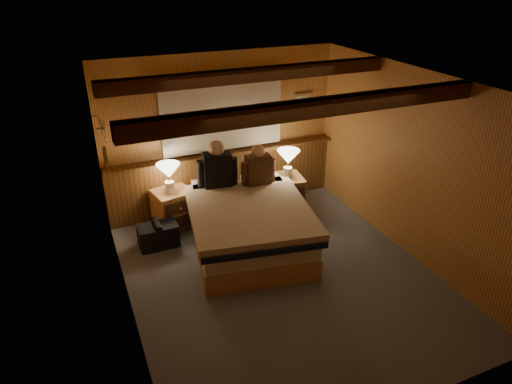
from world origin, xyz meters
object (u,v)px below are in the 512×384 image
lamp_right (288,159)px  bed (248,225)px  person_right (258,168)px  lamp_left (169,173)px  person_left (217,167)px  duffel_bag (158,235)px  nightstand_left (174,208)px  nightstand_right (284,195)px

lamp_right → bed: bearing=-144.1°
lamp_right → person_right: 0.55m
bed → lamp_right: lamp_right is taller
bed → lamp_right: bearing=45.9°
lamp_left → person_right: bearing=-18.6°
person_left → duffel_bag: (-0.94, -0.18, -0.78)m
lamp_right → person_right: bearing=-167.6°
duffel_bag → lamp_right: bearing=3.5°
nightstand_left → nightstand_right: bearing=-21.8°
duffel_bag → bed: bearing=-25.5°
person_right → bed: bearing=-121.5°
bed → lamp_right: (0.91, 0.66, 0.57)m
duffel_bag → nightstand_right: bearing=4.4°
lamp_right → duffel_bag: size_ratio=0.83×
nightstand_right → person_left: (-1.05, 0.02, 0.64)m
nightstand_right → person_left: 1.23m
duffel_bag → person_right: bearing=0.4°
bed → lamp_left: (-0.81, 0.94, 0.53)m
nightstand_left → bed: bearing=-63.2°
person_left → duffel_bag: person_left is taller
nightstand_right → duffel_bag: (-1.99, -0.16, -0.14)m
nightstand_left → person_right: (1.16, -0.43, 0.62)m
lamp_right → duffel_bag: lamp_right is taller
nightstand_right → duffel_bag: size_ratio=1.16×
bed → nightstand_left: 1.25m
nightstand_left → lamp_right: (1.70, -0.31, 0.63)m
person_right → duffel_bag: 1.67m
nightstand_left → person_left: person_left is taller
lamp_left → nightstand_left: bearing=47.6°
nightstand_left → lamp_left: (-0.03, -0.03, 0.59)m
nightstand_left → nightstand_right: (1.66, -0.29, 0.02)m
duffel_bag → person_left: bearing=10.6°
bed → duffel_bag: size_ratio=4.10×
bed → person_left: person_left is taller
nightstand_left → nightstand_right: size_ratio=0.98×
bed → nightstand_right: 1.11m
nightstand_left → nightstand_right: 1.68m
bed → nightstand_right: bed is taller
nightstand_right → person_right: size_ratio=1.00×
nightstand_left → person_right: 1.39m
nightstand_left → lamp_right: 1.84m
nightstand_right → person_right: 0.79m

